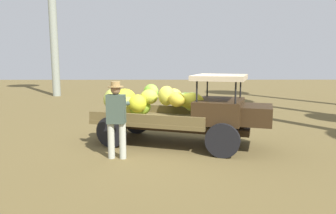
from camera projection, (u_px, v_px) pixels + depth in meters
ground_plane at (179, 145)px, 7.98m from camera, size 60.00×60.00×0.00m
truck at (183, 110)px, 7.86m from camera, size 4.66×2.85×1.83m
farmer at (116, 115)px, 6.72m from camera, size 0.53×0.47×1.73m
wooden_crate at (115, 126)px, 9.44m from camera, size 0.59×0.57×0.39m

